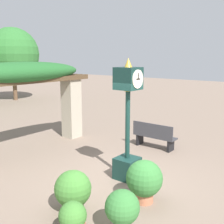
{
  "coord_description": "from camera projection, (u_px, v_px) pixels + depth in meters",
  "views": [
    {
      "loc": [
        -5.29,
        -3.99,
        3.14
      ],
      "look_at": [
        0.32,
        0.44,
        1.7
      ],
      "focal_mm": 45.0,
      "sensor_mm": 36.0,
      "label": 1
    }
  ],
  "objects": [
    {
      "name": "ground_plane",
      "position": [
        118.0,
        182.0,
        7.12
      ],
      "size": [
        60.0,
        60.0,
        0.0
      ],
      "primitive_type": "plane",
      "color": "#7F6B5B"
    },
    {
      "name": "pedestal_clock",
      "position": [
        128.0,
        124.0,
        7.04
      ],
      "size": [
        0.56,
        0.59,
        3.09
      ],
      "color": "#14332D",
      "rests_on": "ground"
    },
    {
      "name": "pergola",
      "position": [
        23.0,
        85.0,
        9.03
      ],
      "size": [
        5.38,
        1.17,
        2.95
      ],
      "color": "#A89E89",
      "rests_on": "ground"
    },
    {
      "name": "potted_plant_near_left",
      "position": [
        73.0,
        190.0,
        5.69
      ],
      "size": [
        0.76,
        0.76,
        0.87
      ],
      "color": "gray",
      "rests_on": "ground"
    },
    {
      "name": "potted_plant_near_right",
      "position": [
        122.0,
        209.0,
        4.96
      ],
      "size": [
        0.63,
        0.63,
        0.83
      ],
      "color": "brown",
      "rests_on": "ground"
    },
    {
      "name": "potted_plant_far_left",
      "position": [
        73.0,
        220.0,
        4.88
      ],
      "size": [
        0.5,
        0.5,
        0.66
      ],
      "color": "#9E563D",
      "rests_on": "ground"
    },
    {
      "name": "potted_plant_far_right",
      "position": [
        144.0,
        180.0,
        6.05
      ],
      "size": [
        0.8,
        0.8,
        0.94
      ],
      "color": "#B26B4C",
      "rests_on": "ground"
    },
    {
      "name": "park_bench",
      "position": [
        154.0,
        136.0,
        9.61
      ],
      "size": [
        0.42,
        1.52,
        0.89
      ],
      "rotation": [
        0.0,
        0.0,
        1.57
      ],
      "color": "#38383D",
      "rests_on": "ground"
    }
  ]
}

